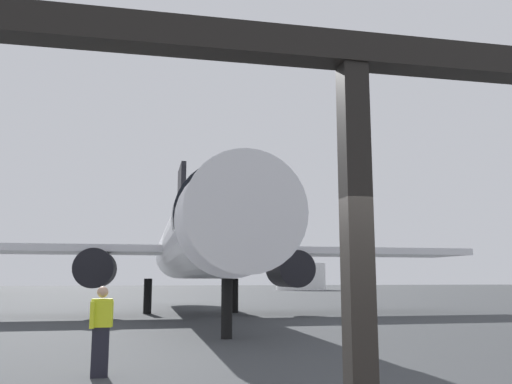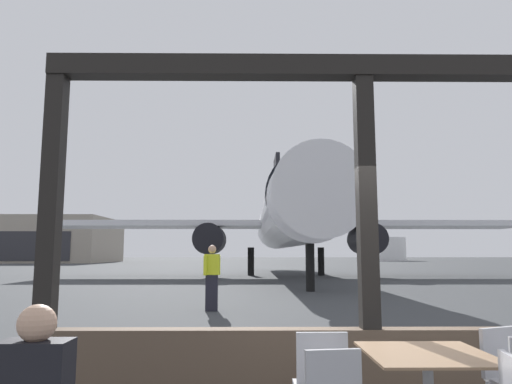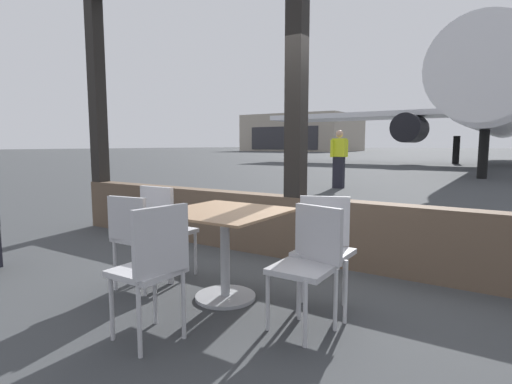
# 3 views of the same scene
# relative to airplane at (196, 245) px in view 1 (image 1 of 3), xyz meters

# --- Properties ---
(ground_plane) EXTENTS (220.00, 220.00, 0.00)m
(ground_plane) POSITION_rel_airplane_xyz_m (-1.08, 15.20, -3.66)
(ground_plane) COLOR #383A3D
(window_frame) EXTENTS (7.26, 0.24, 3.80)m
(window_frame) POSITION_rel_airplane_xyz_m (-1.08, -24.80, -2.35)
(window_frame) COLOR brown
(window_frame) RESTS_ON ground
(airplane) EXTENTS (31.00, 29.70, 10.48)m
(airplane) POSITION_rel_airplane_xyz_m (0.00, 0.00, 0.00)
(airplane) COLOR silver
(airplane) RESTS_ON ground
(ground_crew_worker) EXTENTS (0.43, 0.43, 1.74)m
(ground_crew_worker) POSITION_rel_airplane_xyz_m (-3.43, -17.34, -2.76)
(ground_crew_worker) COLOR black
(ground_crew_worker) RESTS_ON ground
(fuel_storage_tank) EXTENTS (8.33, 8.33, 4.42)m
(fuel_storage_tank) POSITION_rel_airplane_xyz_m (23.31, 60.25, -1.45)
(fuel_storage_tank) COLOR white
(fuel_storage_tank) RESTS_ON ground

